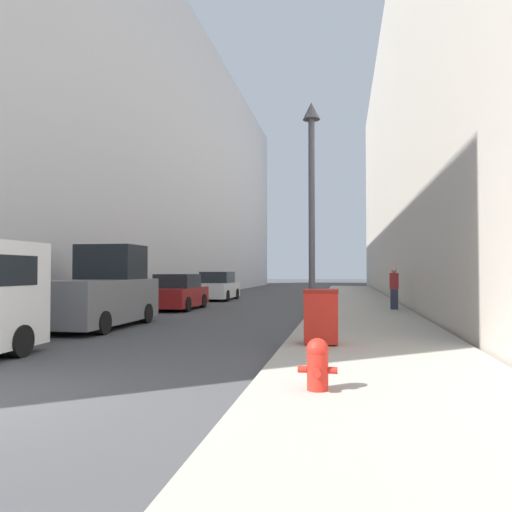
# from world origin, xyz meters

# --- Properties ---
(sidewalk_right) EXTENTS (3.95, 60.00, 0.14)m
(sidewalk_right) POSITION_xyz_m (5.55, 18.00, 0.07)
(sidewalk_right) COLOR #9E998E
(sidewalk_right) RESTS_ON ground
(building_left_glass) EXTENTS (12.00, 60.00, 18.41)m
(building_left_glass) POSITION_xyz_m (-10.53, 26.00, 9.20)
(building_left_glass) COLOR #BCBCC1
(building_left_glass) RESTS_ON ground
(building_right_stone) EXTENTS (12.00, 60.00, 19.30)m
(building_right_stone) POSITION_xyz_m (13.63, 26.00, 9.65)
(building_right_stone) COLOR beige
(building_right_stone) RESTS_ON ground
(fire_hydrant) EXTENTS (0.52, 0.41, 0.68)m
(fire_hydrant) POSITION_xyz_m (4.52, 1.06, 0.49)
(fire_hydrant) COLOR red
(fire_hydrant) RESTS_ON sidewalk_right
(trash_bin) EXTENTS (0.73, 0.70, 1.17)m
(trash_bin) POSITION_xyz_m (4.40, 5.24, 0.74)
(trash_bin) COLOR red
(trash_bin) RESTS_ON sidewalk_right
(lamppost) EXTENTS (0.48, 0.48, 6.25)m
(lamppost) POSITION_xyz_m (4.01, 8.17, 3.91)
(lamppost) COLOR #4C4C51
(lamppost) RESTS_ON sidewalk_right
(pickup_truck) EXTENTS (2.05, 4.83, 2.53)m
(pickup_truck) POSITION_xyz_m (-2.39, 8.53, 1.03)
(pickup_truck) COLOR slate
(pickup_truck) RESTS_ON ground
(parked_sedan_near) EXTENTS (1.84, 4.02, 1.57)m
(parked_sedan_near) POSITION_xyz_m (-2.38, 15.59, 0.72)
(parked_sedan_near) COLOR maroon
(parked_sedan_near) RESTS_ON ground
(parked_sedan_far) EXTENTS (1.92, 4.23, 1.66)m
(parked_sedan_far) POSITION_xyz_m (-2.42, 22.87, 0.76)
(parked_sedan_far) COLOR silver
(parked_sedan_far) RESTS_ON ground
(pedestrian_on_sidewalk) EXTENTS (0.35, 0.23, 1.71)m
(pedestrian_on_sidewalk) POSITION_xyz_m (6.91, 15.50, 1.00)
(pedestrian_on_sidewalk) COLOR #2D3347
(pedestrian_on_sidewalk) RESTS_ON sidewalk_right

